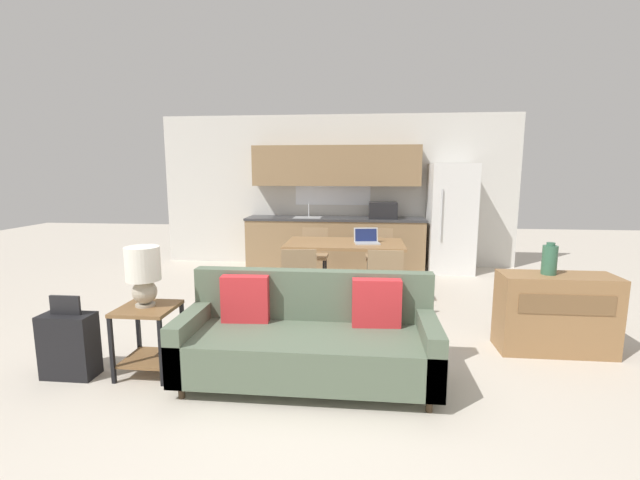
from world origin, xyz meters
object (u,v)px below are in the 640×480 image
at_px(table_lamp, 143,272).
at_px(vase, 550,260).
at_px(refrigerator, 451,218).
at_px(dining_chair_near_right, 385,279).
at_px(dining_chair_near_left, 299,278).
at_px(dining_chair_far_right, 380,254).
at_px(suitcase, 69,345).
at_px(dining_chair_far_left, 314,252).
at_px(dining_table, 345,247).
at_px(credenza, 555,313).
at_px(couch, 309,339).
at_px(laptop, 367,240).
at_px(side_table, 148,329).

xyz_separation_m(table_lamp, vase, (3.56, 0.80, 0.01)).
height_order(refrigerator, dining_chair_near_right, refrigerator).
xyz_separation_m(dining_chair_near_left, dining_chair_near_right, (0.99, 0.04, 0.00)).
bearing_deg(dining_chair_far_right, suitcase, -130.61).
relative_size(refrigerator, dining_chair_far_left, 2.20).
bearing_deg(dining_chair_far_left, dining_chair_near_right, -56.92).
bearing_deg(dining_chair_near_right, suitcase, 33.96).
xyz_separation_m(dining_table, dining_chair_near_right, (0.50, -0.80, -0.23)).
xyz_separation_m(refrigerator, credenza, (0.35, -3.31, -0.54)).
bearing_deg(couch, laptop, 78.31).
height_order(refrigerator, couch, refrigerator).
bearing_deg(suitcase, vase, 12.92).
height_order(dining_chair_far_left, suitcase, dining_chair_far_left).
bearing_deg(vase, dining_table, 141.72).
distance_m(refrigerator, couch, 4.55).
height_order(couch, laptop, laptop).
xyz_separation_m(couch, laptop, (0.48, 2.32, 0.47)).
distance_m(dining_chair_far_left, dining_chair_near_right, 1.86).
height_order(side_table, table_lamp, table_lamp).
relative_size(refrigerator, side_table, 3.13).
height_order(credenza, dining_chair_near_left, dining_chair_near_left).
xyz_separation_m(refrigerator, table_lamp, (-3.30, -4.10, -0.04)).
distance_m(vase, dining_chair_far_left, 3.42).
bearing_deg(side_table, refrigerator, 51.56).
bearing_deg(couch, side_table, -178.66).
bearing_deg(side_table, dining_chair_near_left, 55.60).
bearing_deg(dining_chair_near_left, suitcase, 37.34).
bearing_deg(suitcase, table_lamp, 14.23).
bearing_deg(suitcase, couch, 4.66).
relative_size(dining_chair_far_right, suitcase, 1.19).
distance_m(dining_chair_far_left, laptop, 1.17).
height_order(dining_table, suitcase, dining_table).
bearing_deg(suitcase, dining_table, 49.05).
distance_m(credenza, dining_chair_far_right, 2.82).
relative_size(dining_chair_near_right, suitcase, 1.19).
distance_m(table_lamp, credenza, 3.76).
xyz_separation_m(couch, side_table, (-1.36, -0.03, 0.05)).
distance_m(dining_table, dining_chair_near_right, 0.97).
height_order(dining_chair_far_right, laptop, laptop).
height_order(table_lamp, credenza, table_lamp).
bearing_deg(dining_chair_near_right, dining_chair_far_right, -88.62).
xyz_separation_m(credenza, dining_chair_far_right, (-1.57, 2.34, 0.09)).
bearing_deg(laptop, suitcase, -143.60).
xyz_separation_m(couch, dining_chair_far_left, (-0.31, 3.11, 0.13)).
relative_size(dining_chair_far_left, suitcase, 1.19).
height_order(dining_chair_far_left, dining_chair_near_right, same).
bearing_deg(dining_chair_far_left, vase, -42.71).
bearing_deg(table_lamp, dining_chair_near_left, 54.58).
relative_size(dining_chair_far_left, dining_chair_near_right, 1.00).
xyz_separation_m(couch, dining_chair_near_right, (0.69, 1.55, 0.13)).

